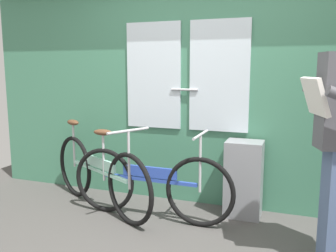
# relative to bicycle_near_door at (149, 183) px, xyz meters

# --- Properties ---
(train_door_wall) EXTENTS (5.10, 0.28, 2.34)m
(train_door_wall) POSITION_rel_bicycle_near_door_xyz_m (0.38, 0.59, 0.87)
(train_door_wall) COLOR #427F60
(train_door_wall) RESTS_ON ground_plane
(bicycle_near_door) EXTENTS (1.62, 0.44, 0.86)m
(bicycle_near_door) POSITION_rel_bicycle_near_door_xyz_m (0.00, 0.00, 0.00)
(bicycle_near_door) COLOR black
(bicycle_near_door) RESTS_ON ground_plane
(bicycle_leaning_behind) EXTENTS (1.52, 0.86, 0.88)m
(bicycle_leaning_behind) POSITION_rel_bicycle_near_door_xyz_m (-0.57, 0.06, 0.01)
(bicycle_leaning_behind) COLOR black
(bicycle_leaning_behind) RESTS_ON ground_plane
(trash_bin_by_wall) EXTENTS (0.34, 0.28, 0.73)m
(trash_bin_by_wall) POSITION_rel_bicycle_near_door_xyz_m (0.83, 0.38, 0.02)
(trash_bin_by_wall) COLOR gray
(trash_bin_by_wall) RESTS_ON ground_plane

